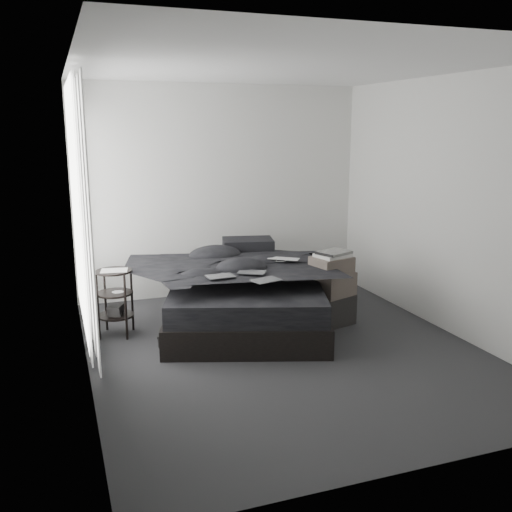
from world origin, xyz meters
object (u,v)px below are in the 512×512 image
object	(u,v)px
side_stand	(115,303)
box_lower	(331,309)
laptop	(282,254)
bed	(247,311)

from	to	relation	value
side_stand	box_lower	size ratio (longest dim) A/B	1.53
laptop	box_lower	xyz separation A→B (m)	(0.47, -0.24, -0.60)
laptop	box_lower	bearing A→B (deg)	9.67
bed	side_stand	distance (m)	1.39
laptop	side_stand	xyz separation A→B (m)	(-1.75, 0.20, -0.43)
bed	laptop	world-z (taller)	laptop
bed	box_lower	size ratio (longest dim) A/B	4.77
bed	box_lower	distance (m)	0.91
laptop	box_lower	distance (m)	0.80
bed	side_stand	xyz separation A→B (m)	(-1.37, 0.12, 0.19)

